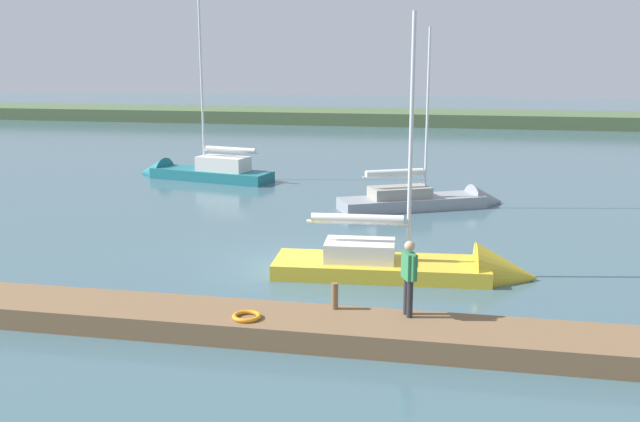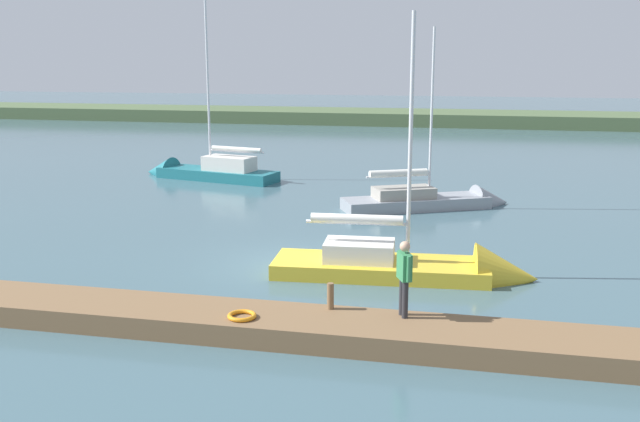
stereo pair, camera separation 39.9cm
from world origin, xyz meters
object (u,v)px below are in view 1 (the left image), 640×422
at_px(life_ring_buoy, 247,316).
at_px(person_on_dock, 409,273).
at_px(mooring_post_near, 335,296).
at_px(sailboat_near_dock, 428,271).
at_px(sailboat_far_right, 196,174).
at_px(sailboat_mid_channel, 432,203).

distance_m(life_ring_buoy, person_on_dock, 3.80).
xyz_separation_m(mooring_post_near, sailboat_near_dock, (-1.97, -4.55, -0.65)).
xyz_separation_m(sailboat_far_right, sailboat_near_dock, (-12.84, 14.81, -0.08)).
distance_m(sailboat_far_right, sailboat_near_dock, 19.61).
distance_m(mooring_post_near, person_on_dock, 1.86).
relative_size(mooring_post_near, sailboat_far_right, 0.06).
xyz_separation_m(sailboat_mid_channel, person_on_dock, (-0.01, 14.57, 1.36)).
xyz_separation_m(life_ring_buoy, person_on_dock, (-3.56, -0.89, 0.98)).
height_order(sailboat_near_dock, sailboat_mid_channel, sailboat_near_dock).
distance_m(mooring_post_near, life_ring_buoy, 2.12).
bearing_deg(sailboat_mid_channel, person_on_dock, -116.40).
xyz_separation_m(mooring_post_near, sailboat_far_right, (10.88, -19.36, -0.57)).
bearing_deg(mooring_post_near, sailboat_near_dock, -113.37).
bearing_deg(sailboat_mid_channel, life_ring_buoy, -129.38).
bearing_deg(life_ring_buoy, sailboat_far_right, -66.08).
distance_m(sailboat_near_dock, sailboat_mid_channel, 9.91).
height_order(mooring_post_near, sailboat_far_right, sailboat_far_right).
xyz_separation_m(sailboat_near_dock, person_on_dock, (0.25, 4.67, 1.37)).
height_order(sailboat_far_right, sailboat_mid_channel, sailboat_far_right).
distance_m(mooring_post_near, sailboat_far_right, 22.22).
relative_size(sailboat_near_dock, sailboat_mid_channel, 1.02).
distance_m(sailboat_far_right, sailboat_mid_channel, 13.51).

